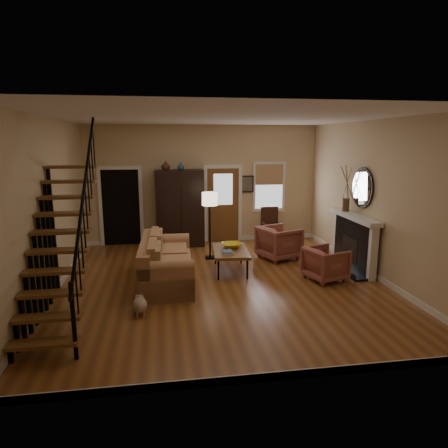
{
  "coord_description": "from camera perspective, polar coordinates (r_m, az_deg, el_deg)",
  "views": [
    {
      "loc": [
        -1.17,
        -7.71,
        2.87
      ],
      "look_at": [
        0.1,
        0.4,
        1.15
      ],
      "focal_mm": 32.0,
      "sensor_mm": 36.0,
      "label": 1
    }
  ],
  "objects": [
    {
      "name": "room",
      "position": [
        9.6,
        -4.3,
        3.63
      ],
      "size": [
        7.0,
        7.33,
        3.3
      ],
      "color": "brown",
      "rests_on": "ground"
    },
    {
      "name": "staircase",
      "position": [
        6.73,
        -22.57,
        0.05
      ],
      "size": [
        0.94,
        2.8,
        3.2
      ],
      "primitive_type": null,
      "color": "brown",
      "rests_on": "ground"
    },
    {
      "name": "fireplace",
      "position": [
        9.51,
        18.26,
        -1.73
      ],
      "size": [
        0.33,
        1.95,
        2.3
      ],
      "color": "black",
      "rests_on": "ground"
    },
    {
      "name": "armoire",
      "position": [
        11.02,
        -6.34,
        2.25
      ],
      "size": [
        1.3,
        0.6,
        2.1
      ],
      "primitive_type": null,
      "color": "black",
      "rests_on": "ground"
    },
    {
      "name": "vase_a",
      "position": [
        10.78,
        -8.33,
        8.28
      ],
      "size": [
        0.24,
        0.24,
        0.25
      ],
      "primitive_type": "imported",
      "color": "#4C2619",
      "rests_on": "armoire"
    },
    {
      "name": "vase_b",
      "position": [
        10.79,
        -6.18,
        8.23
      ],
      "size": [
        0.2,
        0.2,
        0.21
      ],
      "primitive_type": "imported",
      "color": "#334C60",
      "rests_on": "armoire"
    },
    {
      "name": "sofa",
      "position": [
        8.31,
        -8.19,
        -5.3
      ],
      "size": [
        1.08,
        2.38,
        0.88
      ],
      "primitive_type": null,
      "rotation": [
        0.0,
        0.0,
        -0.03
      ],
      "color": "#B27A51",
      "rests_on": "ground"
    },
    {
      "name": "coffee_table",
      "position": [
        8.94,
        0.93,
        -5.21
      ],
      "size": [
        0.86,
        1.36,
        0.5
      ],
      "primitive_type": null,
      "rotation": [
        0.0,
        0.0,
        -0.08
      ],
      "color": "brown",
      "rests_on": "ground"
    },
    {
      "name": "bowl",
      "position": [
        9.01,
        1.09,
        -3.07
      ],
      "size": [
        0.45,
        0.45,
        0.11
      ],
      "primitive_type": "imported",
      "color": "gold",
      "rests_on": "coffee_table"
    },
    {
      "name": "books",
      "position": [
        8.56,
        0.48,
        -4.04
      ],
      "size": [
        0.24,
        0.33,
        0.06
      ],
      "primitive_type": null,
      "color": "beige",
      "rests_on": "coffee_table"
    },
    {
      "name": "armchair_left",
      "position": [
        8.64,
        14.32,
        -5.52
      ],
      "size": [
        0.95,
        0.94,
        0.69
      ],
      "primitive_type": "imported",
      "rotation": [
        0.0,
        0.0,
        1.88
      ],
      "color": "maroon",
      "rests_on": "ground"
    },
    {
      "name": "armchair_right",
      "position": [
        9.93,
        7.86,
        -2.65
      ],
      "size": [
        1.14,
        1.13,
        0.81
      ],
      "primitive_type": "imported",
      "rotation": [
        0.0,
        0.0,
        1.93
      ],
      "color": "maroon",
      "rests_on": "ground"
    },
    {
      "name": "floor_lamp",
      "position": [
        9.76,
        -2.02,
        -0.27
      ],
      "size": [
        0.39,
        0.39,
        1.65
      ],
      "primitive_type": null,
      "rotation": [
        0.0,
        0.0,
        -0.04
      ],
      "color": "black",
      "rests_on": "ground"
    },
    {
      "name": "side_chair",
      "position": [
        11.33,
        6.77,
        -0.28
      ],
      "size": [
        0.54,
        0.54,
        1.02
      ],
      "primitive_type": null,
      "color": "#392012",
      "rests_on": "ground"
    },
    {
      "name": "dog",
      "position": [
        6.96,
        -11.91,
        -11.42
      ],
      "size": [
        0.28,
        0.43,
        0.3
      ],
      "primitive_type": null,
      "rotation": [
        0.0,
        0.0,
        0.09
      ],
      "color": "tan",
      "rests_on": "ground"
    }
  ]
}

